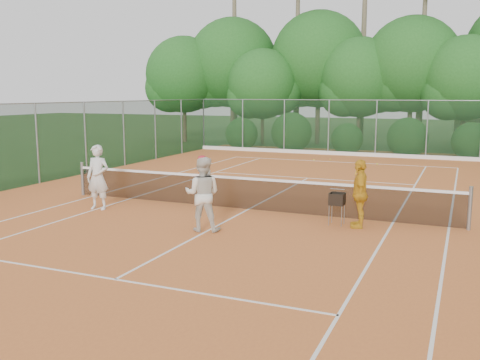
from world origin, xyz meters
name	(u,v)px	position (x,y,z in m)	size (l,w,h in m)	color
ground	(248,211)	(0.00, 0.00, 0.00)	(120.00, 120.00, 0.00)	#204017
clay_court	(248,210)	(0.00, 0.00, 0.01)	(18.00, 36.00, 0.02)	#CC6A2F
tennis_net	(248,193)	(0.00, 0.00, 0.53)	(11.97, 0.10, 1.10)	gray
player_white	(98,177)	(-4.05, -1.60, 0.97)	(0.69, 0.45, 1.89)	silver
player_center_grp	(203,194)	(-0.12, -2.62, 0.95)	(1.04, 0.90, 1.87)	silver
player_yellow	(360,194)	(3.36, -0.78, 0.89)	(1.02, 0.42, 1.74)	gold
ball_hopper	(337,200)	(2.78, -0.73, 0.68)	(0.36, 0.36, 0.83)	gray
stray_ball_a	(330,159)	(-0.58, 12.59, 0.05)	(0.07, 0.07, 0.07)	gold
stray_ball_b	(314,160)	(-1.28, 12.04, 0.05)	(0.07, 0.07, 0.07)	#D8E535
stray_ball_c	(377,164)	(1.92, 11.65, 0.05)	(0.07, 0.07, 0.07)	#C8E735
court_markings	(248,210)	(0.00, 0.00, 0.02)	(11.03, 23.83, 0.01)	white
fence_back	(352,128)	(0.00, 15.00, 1.52)	(18.07, 0.07, 3.00)	#19381E
tropical_treeline	(394,64)	(1.43, 20.22, 5.11)	(32.10, 8.49, 15.03)	brown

